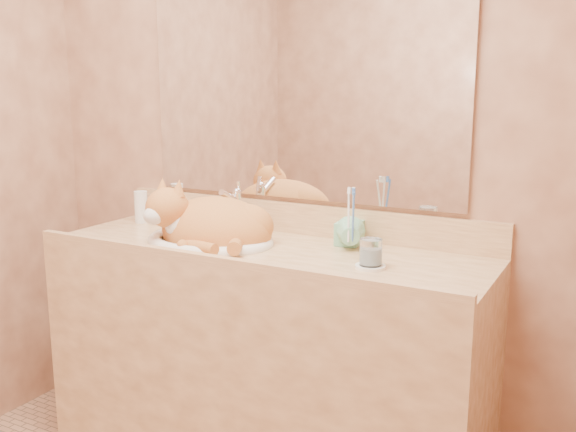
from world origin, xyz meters
The scene contains 12 objects.
wall_back centered at (0.00, 1.00, 1.25)m, with size 2.40×0.02×2.50m, color brown.
vanity_counter centered at (0.00, 0.72, 0.42)m, with size 1.60×0.55×0.85m, color #A47449, non-canonical shape.
mirror centered at (0.00, 0.99, 1.39)m, with size 1.30×0.02×0.80m, color white.
sink_basin centered at (-0.21, 0.70, 0.92)m, with size 0.48×0.40×0.15m, color white, non-canonical shape.
faucet centered at (-0.21, 0.89, 0.94)m, with size 0.05×0.13×0.19m, color white, non-canonical shape.
cat centered at (-0.22, 0.70, 0.93)m, with size 0.44×0.36×0.24m, color #B6622A, non-canonical shape.
soap_dispenser centered at (0.25, 0.87, 0.94)m, with size 0.08×0.09×0.19m, color #77BF96.
toothbrush_cup centered at (0.29, 0.82, 0.90)m, with size 0.11×0.11×0.10m, color #77BF96.
toothbrushes centered at (0.29, 0.82, 0.99)m, with size 0.04×0.04×0.23m, color white, non-canonical shape.
saucer centered at (0.43, 0.67, 0.85)m, with size 0.10×0.10×0.01m, color white.
water_glass centered at (0.43, 0.67, 0.90)m, with size 0.07×0.07×0.08m, color white.
lotion_bottle centered at (-0.67, 0.86, 0.92)m, with size 0.06×0.06×0.13m, color white.
Camera 1 is at (1.13, -1.17, 1.41)m, focal length 40.00 mm.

